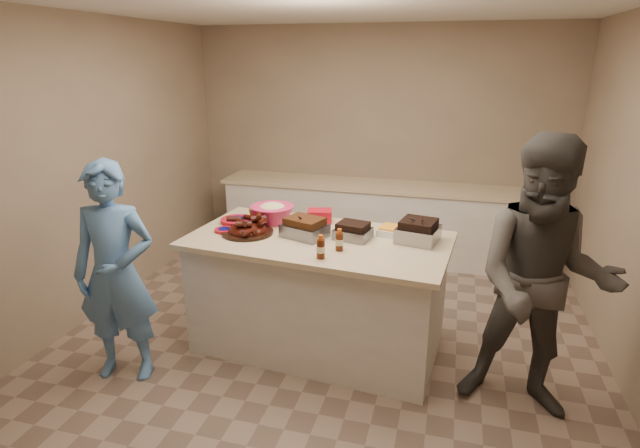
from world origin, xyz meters
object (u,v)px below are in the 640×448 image
(rib_platter, at_px, (248,233))
(roasting_pan, at_px, (417,241))
(mustard_bottle, at_px, (298,232))
(plastic_cup, at_px, (254,218))
(coleslaw_bowl, at_px, (273,223))
(guest_blue, at_px, (130,371))
(island, at_px, (318,344))
(guest_gray, at_px, (523,406))
(bbq_bottle_b, at_px, (321,258))
(bbq_bottle_a, at_px, (339,250))

(rib_platter, relative_size, roasting_pan, 1.41)
(mustard_bottle, distance_m, plastic_cup, 0.54)
(coleslaw_bowl, xyz_separation_m, guest_blue, (-0.83, -1.03, -0.97))
(island, relative_size, coleslaw_bowl, 5.43)
(roasting_pan, distance_m, coleslaw_bowl, 1.25)
(island, distance_m, guest_gray, 1.65)
(rib_platter, xyz_separation_m, mustard_bottle, (0.38, 0.14, 0.00))
(rib_platter, height_order, guest_blue, rib_platter)
(island, distance_m, coleslaw_bowl, 1.11)
(island, relative_size, bbq_bottle_b, 11.63)
(roasting_pan, distance_m, bbq_bottle_b, 0.83)
(roasting_pan, bearing_deg, bbq_bottle_a, -135.74)
(plastic_cup, bearing_deg, mustard_bottle, -26.33)
(roasting_pan, xyz_separation_m, bbq_bottle_b, (-0.64, -0.53, 0.00))
(mustard_bottle, xyz_separation_m, guest_blue, (-1.12, -0.86, -0.97))
(bbq_bottle_b, xyz_separation_m, mustard_bottle, (-0.33, 0.50, 0.00))
(island, relative_size, plastic_cup, 21.21)
(bbq_bottle_a, distance_m, plastic_cup, 1.06)
(rib_platter, distance_m, bbq_bottle_a, 0.82)
(bbq_bottle_a, xyz_separation_m, plastic_cup, (-0.90, 0.55, 0.00))
(island, xyz_separation_m, coleslaw_bowl, (-0.48, 0.27, 0.97))
(coleslaw_bowl, relative_size, bbq_bottle_b, 2.14)
(plastic_cup, bearing_deg, rib_platter, -75.37)
(bbq_bottle_b, xyz_separation_m, guest_gray, (1.47, 0.01, -0.97))
(coleslaw_bowl, bearing_deg, bbq_bottle_b, -47.47)
(island, relative_size, guest_blue, 1.22)
(island, bearing_deg, guest_blue, -144.63)
(mustard_bottle, relative_size, guest_gray, 0.06)
(coleslaw_bowl, xyz_separation_m, guest_gray, (2.08, -0.65, -0.97))
(island, height_order, guest_blue, island)
(island, bearing_deg, bbq_bottle_b, -66.96)
(rib_platter, height_order, plastic_cup, rib_platter)
(guest_blue, bearing_deg, roasting_pan, 11.01)
(guest_blue, bearing_deg, bbq_bottle_a, 7.27)
(rib_platter, distance_m, plastic_cup, 0.40)
(island, distance_m, bbq_bottle_b, 1.05)
(island, height_order, coleslaw_bowl, coleslaw_bowl)
(guest_blue, relative_size, guest_gray, 0.88)
(rib_platter, xyz_separation_m, bbq_bottle_a, (0.80, -0.17, 0.00))
(plastic_cup, bearing_deg, roasting_pan, -8.10)
(coleslaw_bowl, xyz_separation_m, bbq_bottle_b, (0.61, -0.67, 0.00))
(bbq_bottle_a, bearing_deg, rib_platter, 167.95)
(coleslaw_bowl, distance_m, bbq_bottle_b, 0.91)
(mustard_bottle, distance_m, guest_blue, 1.71)
(island, bearing_deg, coleslaw_bowl, 156.44)
(rib_platter, relative_size, mustard_bottle, 3.81)
(roasting_pan, xyz_separation_m, mustard_bottle, (-0.96, -0.03, 0.00))
(island, height_order, bbq_bottle_a, bbq_bottle_a)
(bbq_bottle_b, bearing_deg, bbq_bottle_a, 62.91)
(plastic_cup, distance_m, guest_gray, 2.58)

